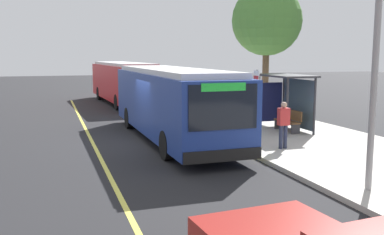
# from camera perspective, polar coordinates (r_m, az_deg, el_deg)

# --- Properties ---
(ground_plane) EXTENTS (120.00, 120.00, 0.00)m
(ground_plane) POSITION_cam_1_polar(r_m,az_deg,el_deg) (17.82, -5.42, -3.26)
(ground_plane) COLOR #232326
(sidewalk_curb) EXTENTS (44.00, 6.40, 0.15)m
(sidewalk_curb) POSITION_cam_1_polar(r_m,az_deg,el_deg) (19.95, 11.65, -1.95)
(sidewalk_curb) COLOR #B7B2A8
(sidewalk_curb) RESTS_ON ground_plane
(lane_stripe_center) EXTENTS (36.00, 0.14, 0.01)m
(lane_stripe_center) POSITION_cam_1_polar(r_m,az_deg,el_deg) (17.49, -12.49, -3.62)
(lane_stripe_center) COLOR #E0D64C
(lane_stripe_center) RESTS_ON ground_plane
(transit_bus_main) EXTENTS (11.20, 2.72, 2.95)m
(transit_bus_main) POSITION_cam_1_polar(r_m,az_deg,el_deg) (18.21, -2.67, 2.16)
(transit_bus_main) COLOR navy
(transit_bus_main) RESTS_ON ground_plane
(transit_bus_second) EXTENTS (11.68, 3.20, 2.95)m
(transit_bus_second) POSITION_cam_1_polar(r_m,az_deg,el_deg) (32.06, -8.89, 4.66)
(transit_bus_second) COLOR red
(transit_bus_second) RESTS_ON ground_plane
(bus_shelter) EXTENTS (2.90, 1.60, 2.48)m
(bus_shelter) POSITION_cam_1_polar(r_m,az_deg,el_deg) (20.16, 12.13, 3.42)
(bus_shelter) COLOR #333338
(bus_shelter) RESTS_ON sidewalk_curb
(waiting_bench) EXTENTS (1.60, 0.48, 0.95)m
(waiting_bench) POSITION_cam_1_polar(r_m,az_deg,el_deg) (19.89, 12.36, -0.37)
(waiting_bench) COLOR brown
(waiting_bench) RESTS_ON sidewalk_curb
(route_sign_post) EXTENTS (0.44, 0.08, 2.80)m
(route_sign_post) POSITION_cam_1_polar(r_m,az_deg,el_deg) (16.68, 8.31, 2.71)
(route_sign_post) COLOR #333338
(route_sign_post) RESTS_ON sidewalk_curb
(pedestrian_commuter) EXTENTS (0.24, 0.40, 1.69)m
(pedestrian_commuter) POSITION_cam_1_polar(r_m,az_deg,el_deg) (16.12, 11.73, -0.57)
(pedestrian_commuter) COLOR #282D47
(pedestrian_commuter) RESTS_ON sidewalk_curb
(street_tree_near_shelter) EXTENTS (3.84, 3.84, 7.12)m
(street_tree_near_shelter) POSITION_cam_1_polar(r_m,az_deg,el_deg) (24.99, 9.62, 12.20)
(street_tree_near_shelter) COLOR brown
(street_tree_near_shelter) RESTS_ON sidewalk_curb
(utility_pole) EXTENTS (0.16, 0.16, 6.40)m
(utility_pole) POSITION_cam_1_polar(r_m,az_deg,el_deg) (11.59, 22.59, 6.73)
(utility_pole) COLOR gray
(utility_pole) RESTS_ON sidewalk_curb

